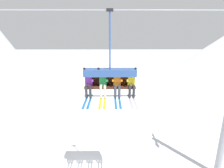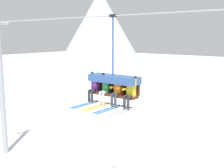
% 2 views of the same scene
% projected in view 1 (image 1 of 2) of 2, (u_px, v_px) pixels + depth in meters
% --- Properties ---
extents(lift_cable, '(18.24, 0.05, 0.05)m').
position_uv_depth(lift_cable, '(62.00, 10.00, 7.02)').
color(lift_cable, '#9EA3A8').
extents(chairlift_chair, '(2.31, 0.74, 3.63)m').
position_uv_depth(chairlift_chair, '(110.00, 75.00, 7.81)').
color(chairlift_chair, '#512819').
extents(skier_purple, '(0.48, 1.70, 1.34)m').
position_uv_depth(skier_purple, '(89.00, 82.00, 7.68)').
color(skier_purple, purple).
extents(skier_green, '(0.48, 1.70, 1.34)m').
position_uv_depth(skier_green, '(103.00, 82.00, 7.68)').
color(skier_green, '#23843D').
extents(skier_orange, '(0.46, 1.70, 1.23)m').
position_uv_depth(skier_orange, '(117.00, 83.00, 7.69)').
color(skier_orange, orange).
extents(skier_yellow, '(0.48, 1.70, 1.34)m').
position_uv_depth(skier_yellow, '(131.00, 82.00, 7.69)').
color(skier_yellow, yellow).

